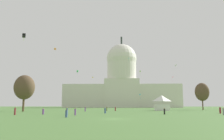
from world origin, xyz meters
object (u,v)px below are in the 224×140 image
tree_west_near (24,87)px  kite_black_mid (24,35)px  person_maroon_back_left (15,111)px  kite_lime_mid (140,72)px  capitol_building (122,84)px  tree_east_far (202,92)px  person_maroon_near_tree_west (115,109)px  kite_cyan_low (140,95)px  kite_orange_mid (55,49)px  kite_turquoise_high (129,59)px  person_maroon_front_center (220,110)px  person_olive_near_tree_east (107,109)px  kite_white_mid (176,65)px  kite_red_mid (172,78)px  person_black_aisle_center (164,111)px  person_denim_back_right (67,111)px  person_purple_mid_center (75,112)px  kite_green_mid (78,71)px  person_denim_front_right (105,111)px  person_purple_mid_left (43,112)px  person_grey_back_center (223,112)px  person_denim_lawn_far_left (66,114)px  event_tent (162,103)px  person_purple_front_left (85,109)px

tree_west_near → kite_black_mid: size_ratio=5.29×
person_maroon_back_left → kite_lime_mid: kite_lime_mid is taller
capitol_building → tree_east_far: bearing=-72.9°
person_maroon_near_tree_west → kite_cyan_low: (17.13, 91.53, 9.72)m
kite_orange_mid → kite_black_mid: (4.19, -50.66, -8.01)m
kite_orange_mid → kite_turquoise_high: (43.07, 65.26, 6.87)m
person_maroon_front_center → tree_west_near: bearing=47.5°
person_olive_near_tree_east → kite_turquoise_high: bearing=44.2°
capitol_building → person_maroon_back_left: bearing=-97.8°
tree_west_near → person_maroon_front_center: (60.35, -18.32, -7.65)m
kite_white_mid → kite_red_mid: bearing=146.3°
person_black_aisle_center → kite_orange_mid: kite_orange_mid is taller
tree_west_near → person_denim_back_right: 38.23m
person_purple_mid_center → kite_green_mid: (-21.76, 116.61, 26.20)m
person_maroon_back_left → kite_green_mid: (-8.05, 115.80, 26.12)m
person_denim_front_right → person_purple_mid_left: (-14.15, -8.44, -0.05)m
person_purple_mid_left → person_maroon_front_center: bearing=-173.0°
person_grey_back_center → kite_orange_mid: bearing=-71.9°
person_denim_lawn_far_left → tree_west_near: bearing=85.3°
person_purple_mid_center → person_purple_mid_left: 9.42m
event_tent → tree_east_far: 25.77m
person_maroon_back_left → kite_lime_mid: size_ratio=0.42×
person_black_aisle_center → kite_white_mid: (14.80, 48.71, 19.45)m
tree_east_far → kite_orange_mid: 79.46m
event_tent → kite_white_mid: bearing=44.8°
capitol_building → person_black_aisle_center: bearing=-87.0°
person_purple_mid_center → kite_turquoise_high: size_ratio=0.35×
capitol_building → person_denim_front_right: capitol_building is taller
person_purple_mid_center → person_denim_lawn_far_left: person_purple_mid_center is taller
person_denim_back_right → person_black_aisle_center: bearing=165.6°
kite_red_mid → person_purple_mid_left: bearing=-65.8°
event_tent → person_maroon_near_tree_west: bearing=-163.0°
kite_orange_mid → tree_east_far: bearing=123.8°
person_purple_front_left → kite_white_mid: (37.61, 23.19, 19.40)m
person_grey_back_center → kite_cyan_low: bearing=-108.2°
kite_orange_mid → kite_turquoise_high: bearing=-169.4°
kite_orange_mid → kite_black_mid: size_ratio=0.54×
person_denim_front_right → person_maroon_back_left: size_ratio=0.92×
person_denim_lawn_far_left → person_purple_front_left: person_purple_front_left is taller
kite_turquoise_high → tree_east_far: bearing=95.1°
person_maroon_near_tree_west → tree_east_far: bearing=148.4°
person_grey_back_center → person_maroon_back_left: bearing=-20.3°
event_tent → kite_green_mid: (-48.54, 70.65, 23.71)m
capitol_building → tree_west_near: 154.84m
person_olive_near_tree_east → person_purple_mid_left: person_olive_near_tree_east is taller
kite_green_mid → kite_black_mid: bearing=-82.5°
kite_turquoise_high → person_denim_lawn_far_left: bearing=67.0°
person_black_aisle_center → tree_west_near: bearing=67.4°
person_olive_near_tree_east → person_denim_back_right: person_denim_back_right is taller
person_purple_mid_center → person_black_aisle_center: (20.29, 5.36, -0.01)m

